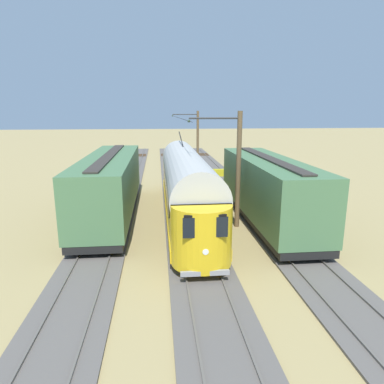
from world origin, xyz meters
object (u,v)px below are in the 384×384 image
Objects in this scene: vintage_streetcar at (186,183)px; coach_far_siding at (267,188)px; catenary_pole_foreground at (197,139)px; coach_adjacent at (111,184)px; catenary_pole_mid_near at (237,168)px; track_end_bumper at (221,173)px; switch_stand at (256,183)px.

vintage_streetcar reaches higher than coach_far_siding.
vintage_streetcar is 2.67× the size of catenary_pole_foreground.
catenary_pole_mid_near is (-7.54, 2.76, 1.36)m from coach_adjacent.
catenary_pole_foreground is 20.23m from catenary_pole_mid_near.
track_end_bumper is at bearing -109.39° from vintage_streetcar.
coach_adjacent is at bearing -8.90° from vintage_streetcar.
vintage_streetcar is 14.53× the size of switch_stand.
vintage_streetcar is at bearing 81.41° from catenary_pole_foreground.
catenary_pole_mid_near reaches higher than vintage_streetcar.
switch_stand is at bearing -151.66° from coach_adjacent.
vintage_streetcar is 2.67× the size of catenary_pole_mid_near.
vintage_streetcar is 18.47m from catenary_pole_foreground.
catenary_pole_foreground is at bearing -90.00° from catenary_pole_mid_near.
switch_stand reaches higher than track_end_bumper.
catenary_pole_foreground is 5.43× the size of switch_stand.
catenary_pole_foreground and catenary_pole_mid_near have the same top height.
coach_far_siding reaches higher than switch_stand.
catenary_pole_foreground is 1.00× the size of catenary_pole_mid_near.
switch_stand is (-1.73, -8.32, -1.46)m from coach_far_siding.
catenary_pole_mid_near is 10.03m from switch_stand.
switch_stand is at bearing -101.76° from coach_far_siding.
track_end_bumper is at bearing -75.57° from switch_stand.
catenary_pole_mid_near is (2.03, 0.54, 1.36)m from coach_far_siding.
catenary_pole_mid_near is (-2.75, 2.01, 1.26)m from vintage_streetcar.
vintage_streetcar reaches higher than switch_stand.
vintage_streetcar is 1.43× the size of coach_far_siding.
catenary_pole_mid_near is at bearing 82.59° from track_end_bumper.
vintage_streetcar is 4.85m from coach_adjacent.
coach_adjacent is at bearing 66.65° from catenary_pole_foreground.
coach_adjacent and coach_far_siding have the same top height.
coach_far_siding is (-4.79, 1.48, -0.10)m from vintage_streetcar.
switch_stand is (-11.31, -6.10, -1.46)m from coach_adjacent.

